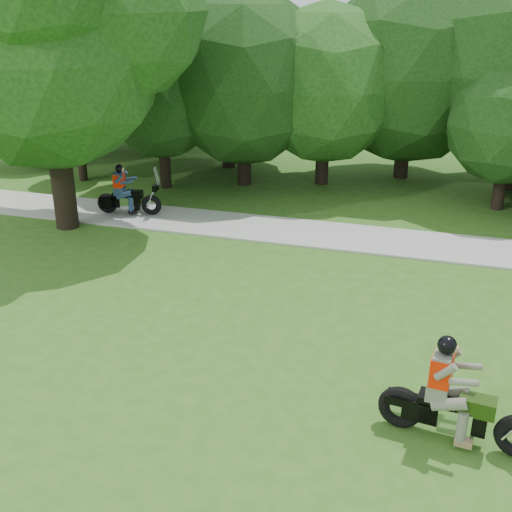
# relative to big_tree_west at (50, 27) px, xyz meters

# --- Properties ---
(ground) EXTENTS (100.00, 100.00, 0.00)m
(ground) POSITION_rel_big_tree_west_xyz_m (10.54, -6.85, -5.76)
(ground) COLOR #2D601B
(ground) RESTS_ON ground
(walkway) EXTENTS (60.00, 2.20, 0.06)m
(walkway) POSITION_rel_big_tree_west_xyz_m (10.54, 1.15, -5.73)
(walkway) COLOR #9A9A95
(walkway) RESTS_ON ground
(tree_line) EXTENTS (39.88, 11.39, 7.92)m
(tree_line) POSITION_rel_big_tree_west_xyz_m (11.85, 7.68, -1.95)
(tree_line) COLOR black
(tree_line) RESTS_ON ground
(big_tree_west) EXTENTS (8.64, 6.56, 9.96)m
(big_tree_west) POSITION_rel_big_tree_west_xyz_m (0.00, 0.00, 0.00)
(big_tree_west) COLOR black
(big_tree_west) RESTS_ON ground
(chopper_motorcycle) EXTENTS (2.58, 0.81, 1.85)m
(chopper_motorcycle) POSITION_rel_big_tree_west_xyz_m (11.42, -7.41, -5.07)
(chopper_motorcycle) COLOR black
(chopper_motorcycle) RESTS_ON ground
(touring_motorcycle) EXTENTS (2.12, 0.85, 1.62)m
(touring_motorcycle) POSITION_rel_big_tree_west_xyz_m (1.25, 1.14, -5.11)
(touring_motorcycle) COLOR black
(touring_motorcycle) RESTS_ON walkway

